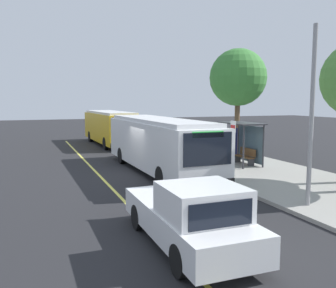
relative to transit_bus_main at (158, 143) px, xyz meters
The scene contains 12 objects.
ground_plane 1.93m from the transit_bus_main, 74.83° to the right, with size 120.00×120.00×0.00m, color #232326.
sidewalk_curb 5.23m from the transit_bus_main, 86.86° to the left, with size 44.00×6.40×0.15m, color gray.
lane_stripe_center 3.60m from the transit_bus_main, 85.13° to the right, with size 36.00×0.14×0.01m, color #E0D64C.
transit_bus_main is the anchor object (origin of this frame).
transit_bus_second 13.35m from the transit_bus_main, behind, with size 10.24×2.92×2.95m.
pickup_truck 10.47m from the transit_bus_main, 14.92° to the right, with size 5.40×2.04×1.85m.
bus_shelter 5.26m from the transit_bus_main, 89.53° to the left, with size 2.90×1.60×2.48m.
waiting_bench 5.49m from the transit_bus_main, 87.18° to the left, with size 1.60×0.48×0.95m.
route_sign_post 4.24m from the transit_bus_main, 40.40° to the left, with size 0.44×0.08×2.80m.
pedestrian_commuter 3.20m from the transit_bus_main, 109.58° to the left, with size 0.24×0.40×1.69m.
street_tree_upstreet 8.83m from the transit_bus_main, 116.36° to the left, with size 3.94×3.94×7.32m.
utility_pole 9.04m from the transit_bus_main, 18.09° to the left, with size 0.16×0.16×6.40m, color gray.
Camera 1 is at (18.41, -5.62, 3.93)m, focal length 39.17 mm.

